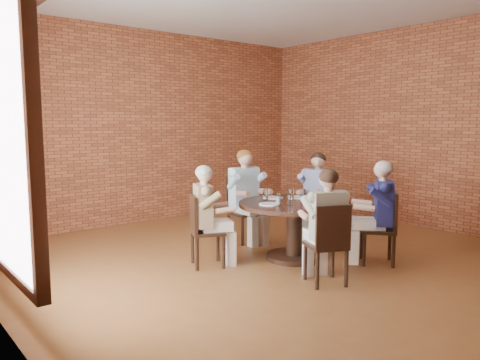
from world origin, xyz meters
TOP-DOWN VIEW (x-y plane):
  - floor at (0.00, 0.00)m, footprint 7.00×7.00m
  - wall_back at (0.00, 3.50)m, footprint 7.00×0.00m
  - wall_right at (3.25, 0.00)m, footprint 0.00×7.00m
  - dining_table at (0.20, 0.12)m, footprint 1.44×1.44m
  - chair_a at (1.28, 0.66)m, footprint 0.57×0.57m
  - diner_a at (1.20, 0.63)m, footprint 0.81×0.75m
  - chair_b at (0.33, 1.33)m, footprint 0.49×0.49m
  - diner_b at (0.32, 1.24)m, footprint 0.62×0.73m
  - chair_c at (-0.91, 0.62)m, footprint 0.51×0.51m
  - diner_c at (-0.84, 0.59)m, footprint 0.74×0.68m
  - chair_d at (-0.24, -0.82)m, footprint 0.53×0.53m
  - diner_d at (-0.21, -0.75)m, footprint 0.70×0.76m
  - chair_e at (0.94, -0.74)m, footprint 0.58×0.58m
  - diner_e at (0.88, -0.68)m, footprint 0.79×0.80m
  - plate_a at (0.50, 0.36)m, footprint 0.26×0.26m
  - plate_b at (0.23, 0.55)m, footprint 0.26×0.26m
  - plate_c at (-0.17, 0.20)m, footprint 0.26×0.26m
  - plate_d at (0.54, -0.18)m, footprint 0.26×0.26m
  - glass_a at (0.46, 0.21)m, footprint 0.07×0.07m
  - glass_b at (0.35, 0.32)m, footprint 0.07×0.07m
  - glass_c at (0.05, 0.52)m, footprint 0.07×0.07m
  - glass_d at (-0.04, 0.17)m, footprint 0.07×0.07m
  - glass_e at (0.00, 0.01)m, footprint 0.07×0.07m
  - glass_f at (-0.03, -0.28)m, footprint 0.07×0.07m
  - glass_g at (0.30, -0.09)m, footprint 0.07×0.07m
  - glass_h at (0.59, 0.03)m, footprint 0.07×0.07m
  - smartphone at (0.60, -0.11)m, footprint 0.07×0.15m

SIDE VIEW (x-z plane):
  - floor at x=0.00m, z-range 0.00..0.00m
  - chair_c at x=-0.91m, z-range 0.04..0.94m
  - chair_d at x=-0.24m, z-range 0.04..0.95m
  - chair_e at x=0.94m, z-range 0.04..0.96m
  - chair_a at x=1.28m, z-range 0.04..0.97m
  - chair_b at x=0.33m, z-range 0.04..1.00m
  - dining_table at x=0.20m, z-range 0.15..0.90m
  - diner_c at x=-0.84m, z-range 0.00..1.25m
  - diner_d at x=-0.21m, z-range 0.00..1.27m
  - diner_e at x=0.88m, z-range 0.00..1.30m
  - diner_a at x=1.20m, z-range 0.00..1.32m
  - diner_b at x=0.32m, z-range 0.00..1.37m
  - smartphone at x=0.60m, z-range 0.75..0.76m
  - plate_a at x=0.50m, z-range 0.75..0.76m
  - plate_b at x=0.23m, z-range 0.75..0.76m
  - plate_c at x=-0.17m, z-range 0.75..0.76m
  - plate_d at x=0.54m, z-range 0.75..0.76m
  - glass_a at x=0.46m, z-range 0.75..0.89m
  - glass_b at x=0.35m, z-range 0.75..0.89m
  - glass_c at x=0.05m, z-range 0.75..0.89m
  - glass_d at x=-0.04m, z-range 0.75..0.89m
  - glass_e at x=0.00m, z-range 0.75..0.89m
  - glass_f at x=-0.03m, z-range 0.75..0.89m
  - glass_g at x=0.30m, z-range 0.75..0.89m
  - glass_h at x=0.59m, z-range 0.75..0.89m
  - wall_back at x=0.00m, z-range -1.80..5.20m
  - wall_right at x=3.25m, z-range -1.80..5.20m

